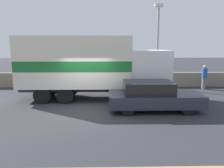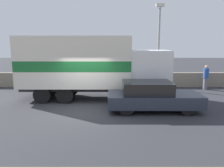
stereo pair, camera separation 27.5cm
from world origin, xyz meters
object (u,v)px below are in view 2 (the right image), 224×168
(box_truck, at_px, (90,65))
(pedestrian, at_px, (206,77))
(car_hatchback, at_px, (152,96))
(street_lamp, at_px, (159,39))

(box_truck, relative_size, pedestrian, 4.91)
(box_truck, height_order, car_hatchback, box_truck)
(street_lamp, relative_size, box_truck, 0.70)
(street_lamp, relative_size, pedestrian, 3.44)
(car_hatchback, bearing_deg, box_truck, 144.62)
(car_hatchback, relative_size, pedestrian, 2.59)
(car_hatchback, xyz_separation_m, pedestrian, (4.66, 4.95, 0.17))
(street_lamp, distance_m, box_truck, 5.81)
(street_lamp, bearing_deg, pedestrian, -9.84)
(street_lamp, xyz_separation_m, pedestrian, (3.28, -0.57, -2.59))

